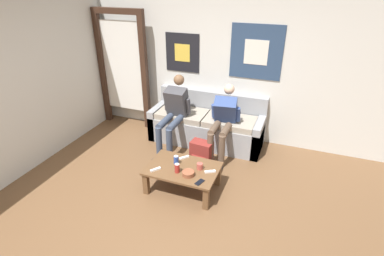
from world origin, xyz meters
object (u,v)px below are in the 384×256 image
at_px(drink_can_red, 177,168).
at_px(game_controller_near_left, 156,169).
at_px(ceramic_bowl, 188,173).
at_px(pillar_candle, 200,166).
at_px(drink_can_blue, 176,160).
at_px(backpack, 201,154).
at_px(game_controller_near_right, 210,172).
at_px(person_seated_adult, 174,112).
at_px(cell_phone, 200,182).
at_px(coffee_table, 183,171).
at_px(couch, 207,126).
at_px(person_seated_teen, 223,120).
at_px(game_controller_far_center, 184,157).

xyz_separation_m(drink_can_red, game_controller_near_left, (-0.28, -0.06, -0.05)).
height_order(ceramic_bowl, pillar_candle, pillar_candle).
distance_m(pillar_candle, drink_can_red, 0.30).
distance_m(drink_can_blue, drink_can_red, 0.19).
xyz_separation_m(backpack, game_controller_near_right, (0.34, -0.63, 0.17)).
distance_m(person_seated_adult, cell_phone, 1.54).
relative_size(coffee_table, drink_can_blue, 7.69).
bearing_deg(coffee_table, drink_can_blue, 156.16).
bearing_deg(cell_phone, pillar_candle, 109.47).
height_order(drink_can_blue, cell_phone, drink_can_blue).
height_order(couch, cell_phone, couch).
height_order(person_seated_adult, ceramic_bowl, person_seated_adult).
xyz_separation_m(coffee_table, person_seated_teen, (0.25, 1.05, 0.34)).
height_order(game_controller_near_left, cell_phone, game_controller_near_left).
bearing_deg(backpack, drink_can_red, -94.49).
relative_size(drink_can_blue, cell_phone, 0.83).
xyz_separation_m(game_controller_near_left, game_controller_near_right, (0.68, 0.21, 0.00)).
height_order(couch, game_controller_near_right, couch).
height_order(backpack, drink_can_red, drink_can_red).
bearing_deg(drink_can_red, ceramic_bowl, -5.11).
height_order(drink_can_red, cell_phone, drink_can_red).
xyz_separation_m(drink_can_blue, cell_phone, (0.44, -0.28, -0.06)).
relative_size(game_controller_near_left, game_controller_far_center, 1.03).
height_order(drink_can_blue, drink_can_red, same).
bearing_deg(coffee_table, person_seated_adult, 119.66).
height_order(game_controller_near_left, game_controller_far_center, same).
height_order(game_controller_near_right, cell_phone, game_controller_near_right).
xyz_separation_m(ceramic_bowl, game_controller_near_left, (-0.44, -0.05, -0.02)).
relative_size(ceramic_bowl, cell_phone, 1.08).
distance_m(drink_can_red, game_controller_near_right, 0.43).
relative_size(game_controller_near_right, game_controller_far_center, 1.07).
bearing_deg(pillar_candle, drink_can_red, -145.21).
height_order(person_seated_adult, drink_can_red, person_seated_adult).
relative_size(ceramic_bowl, game_controller_near_right, 1.15).
height_order(person_seated_teen, drink_can_blue, person_seated_teen).
bearing_deg(person_seated_teen, game_controller_far_center, -111.04).
bearing_deg(cell_phone, game_controller_near_right, 77.92).
relative_size(couch, game_controller_near_right, 13.74).
bearing_deg(backpack, game_controller_far_center, -103.09).
relative_size(ceramic_bowl, drink_can_red, 1.30).
relative_size(backpack, ceramic_bowl, 2.40).
relative_size(person_seated_teen, pillar_candle, 11.68).
bearing_deg(person_seated_teen, coffee_table, -103.39).
height_order(drink_can_red, game_controller_near_right, drink_can_red).
height_order(ceramic_bowl, game_controller_near_left, ceramic_bowl).
bearing_deg(coffee_table, person_seated_teen, 76.61).
height_order(backpack, drink_can_blue, drink_can_blue).
distance_m(person_seated_adult, game_controller_far_center, 0.97).
distance_m(backpack, game_controller_near_left, 0.93).
height_order(couch, person_seated_adult, person_seated_adult).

